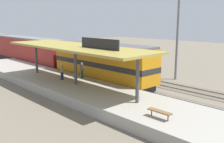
% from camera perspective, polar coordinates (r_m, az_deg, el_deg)
% --- Properties ---
extents(ground_plane, '(120.00, 120.00, 0.00)m').
position_cam_1_polar(ground_plane, '(30.27, 2.30, -2.37)').
color(ground_plane, '#706656').
extents(track_near, '(3.20, 110.00, 0.16)m').
position_cam_1_polar(track_near, '(28.90, -0.47, -2.95)').
color(track_near, '#5F5649').
rests_on(track_near, ground).
extents(track_far, '(3.20, 110.00, 0.16)m').
position_cam_1_polar(track_far, '(32.13, 5.54, -1.55)').
color(track_far, '#5F5649').
rests_on(track_far, ground).
extents(platform, '(6.00, 44.00, 0.90)m').
position_cam_1_polar(platform, '(25.98, -7.93, -3.75)').
color(platform, '#9E998E').
rests_on(platform, ground).
extents(station_canopy, '(5.20, 18.00, 4.70)m').
position_cam_1_polar(station_canopy, '(25.16, -8.06, 5.23)').
color(station_canopy, '#47474C').
rests_on(station_canopy, platform).
extents(platform_bench, '(0.44, 1.70, 0.50)m').
position_cam_1_polar(platform_bench, '(17.11, 10.48, -8.71)').
color(platform_bench, '#333338').
rests_on(platform_bench, platform).
extents(locomotive, '(2.93, 14.43, 4.44)m').
position_cam_1_polar(locomotive, '(29.44, -2.34, 2.03)').
color(locomotive, '#28282D').
rests_on(locomotive, track_near).
extents(passenger_carriage_front, '(2.90, 20.00, 4.24)m').
position_cam_1_polar(passenger_carriage_front, '(44.49, -17.84, 4.51)').
color(passenger_carriage_front, '#28282D').
rests_on(passenger_carriage_front, track_near).
extents(freight_car, '(2.80, 12.00, 3.54)m').
position_cam_1_polar(freight_car, '(38.20, -4.68, 3.47)').
color(freight_car, '#28282D').
rests_on(freight_car, track_far).
extents(light_mast, '(1.10, 1.10, 11.70)m').
position_cam_1_polar(light_mast, '(31.88, 14.52, 13.20)').
color(light_mast, slate).
rests_on(light_mast, ground).
extents(person_waiting, '(0.34, 0.34, 1.71)m').
position_cam_1_polar(person_waiting, '(27.81, -11.00, 0.12)').
color(person_waiting, navy).
rests_on(person_waiting, platform).
extents(person_walking, '(0.34, 0.34, 1.71)m').
position_cam_1_polar(person_walking, '(28.39, -6.66, 0.48)').
color(person_walking, '#23603D').
rests_on(person_walking, platform).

